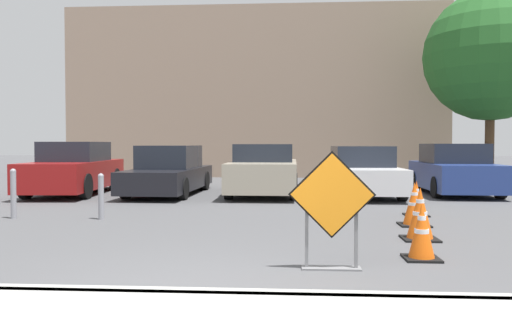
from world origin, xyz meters
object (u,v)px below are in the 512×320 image
(parked_car_fifth, at_px, (454,171))
(parked_car_nearest, at_px, (75,170))
(parked_car_fourth, at_px, (362,173))
(road_closed_sign, at_px, (332,205))
(traffic_cone_nearest, at_px, (422,232))
(traffic_cone_third, at_px, (414,205))
(bollard_nearest, at_px, (101,195))
(parked_car_second, at_px, (169,172))
(traffic_cone_fourth, at_px, (416,199))
(traffic_cone_second, at_px, (420,214))
(parked_car_third, at_px, (264,171))
(bollard_second, at_px, (13,192))

(parked_car_fifth, bearing_deg, parked_car_nearest, 5.34)
(parked_car_nearest, distance_m, parked_car_fifth, 11.34)
(parked_car_fourth, bearing_deg, road_closed_sign, 78.82)
(traffic_cone_nearest, xyz_separation_m, parked_car_nearest, (-8.09, 7.92, 0.36))
(traffic_cone_third, height_order, parked_car_fifth, parked_car_fifth)
(traffic_cone_third, xyz_separation_m, parked_car_fifth, (2.64, 5.96, 0.30))
(road_closed_sign, relative_size, parked_car_nearest, 0.31)
(traffic_cone_nearest, distance_m, parked_car_fourth, 8.02)
(parked_car_fifth, height_order, bollard_nearest, parked_car_fifth)
(traffic_cone_third, bearing_deg, parked_car_second, 137.44)
(traffic_cone_fourth, height_order, parked_car_fifth, parked_car_fifth)
(traffic_cone_second, height_order, parked_car_nearest, parked_car_nearest)
(parked_car_nearest, relative_size, parked_car_third, 1.04)
(traffic_cone_nearest, xyz_separation_m, bollard_nearest, (-5.42, 3.07, 0.13))
(road_closed_sign, xyz_separation_m, traffic_cone_fourth, (2.14, 4.60, -0.41))
(parked_car_third, relative_size, parked_car_fourth, 1.01)
(traffic_cone_nearest, height_order, parked_car_fifth, parked_car_fifth)
(parked_car_third, distance_m, bollard_second, 6.93)
(parked_car_second, height_order, bollard_nearest, parked_car_second)
(road_closed_sign, distance_m, parked_car_fourth, 8.77)
(parked_car_second, bearing_deg, parked_car_nearest, 5.06)
(parked_car_second, distance_m, bollard_nearest, 5.01)
(traffic_cone_fourth, distance_m, parked_car_fifth, 5.23)
(parked_car_nearest, xyz_separation_m, bollard_nearest, (2.67, -4.85, -0.24))
(parked_car_nearest, bearing_deg, bollard_nearest, 115.10)
(road_closed_sign, xyz_separation_m, bollard_second, (-6.01, 3.69, -0.24))
(traffic_cone_second, relative_size, parked_car_fourth, 0.19)
(parked_car_fifth, bearing_deg, traffic_cone_nearest, 71.21)
(parked_car_fourth, bearing_deg, traffic_cone_third, 91.34)
(traffic_cone_fourth, relative_size, parked_car_nearest, 0.16)
(parked_car_fifth, xyz_separation_m, bollard_second, (-10.43, -5.60, -0.16))
(traffic_cone_fourth, bearing_deg, bollard_second, -173.62)
(traffic_cone_third, distance_m, bollard_second, 7.80)
(road_closed_sign, relative_size, parked_car_second, 0.30)
(road_closed_sign, distance_m, parked_car_second, 9.59)
(traffic_cone_fourth, distance_m, parked_car_nearest, 9.86)
(parked_car_second, bearing_deg, traffic_cone_second, 131.87)
(road_closed_sign, bearing_deg, parked_car_nearest, 128.88)
(parked_car_second, distance_m, parked_car_fifth, 8.50)
(traffic_cone_nearest, xyz_separation_m, parked_car_second, (-5.26, 8.07, 0.29))
(parked_car_fourth, bearing_deg, parked_car_second, -1.36)
(parked_car_nearest, distance_m, parked_car_fourth, 8.48)
(traffic_cone_third, relative_size, bollard_nearest, 0.87)
(road_closed_sign, relative_size, parked_car_third, 0.32)
(traffic_cone_second, xyz_separation_m, parked_car_fourth, (0.06, 6.65, 0.27))
(traffic_cone_second, bearing_deg, parked_car_third, 112.34)
(traffic_cone_fourth, bearing_deg, traffic_cone_second, -102.90)
(road_closed_sign, relative_size, traffic_cone_fourth, 1.94)
(road_closed_sign, bearing_deg, traffic_cone_third, 61.78)
(parked_car_fourth, bearing_deg, bollard_nearest, 39.66)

